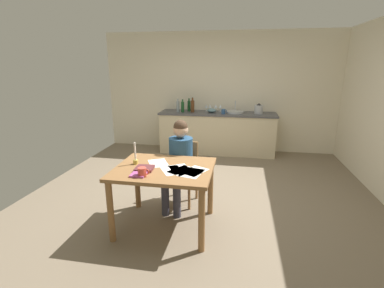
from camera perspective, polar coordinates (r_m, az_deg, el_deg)
ground_plane at (r=4.24m, az=2.13°, el=-10.88°), size 5.20×5.20×0.04m
wall_back at (r=6.40m, az=5.63°, el=10.49°), size 5.20×0.12×2.60m
kitchen_counter at (r=6.19m, az=5.14°, el=2.34°), size 2.51×0.64×0.90m
dining_table at (r=3.26m, az=-5.69°, el=-6.70°), size 1.12×0.91×0.76m
chair_at_table at (r=3.94m, az=-1.87°, el=-5.18°), size 0.45×0.45×0.85m
person_seated at (r=3.74m, az=-2.63°, el=-3.03°), size 0.38×0.62×1.19m
coffee_mug at (r=2.99m, az=-10.13°, el=-5.65°), size 0.13×0.09×0.10m
candlestick at (r=3.36m, az=-11.50°, el=-2.84°), size 0.06×0.06×0.26m
book_magazine at (r=3.08m, az=-10.60°, el=-5.81°), size 0.16×0.26×0.02m
book_cookery at (r=3.18m, az=-9.70°, el=-4.93°), size 0.21×0.20×0.03m
paper_letter at (r=3.12m, az=-4.08°, el=-5.39°), size 0.33×0.36×0.00m
paper_bill at (r=3.37m, az=-6.93°, el=-3.89°), size 0.32×0.36×0.00m
paper_envelope at (r=3.05m, az=-0.04°, el=-5.92°), size 0.27×0.33×0.00m
paper_receipt at (r=3.16m, az=-2.48°, el=-5.08°), size 0.33×0.36×0.00m
paper_notice at (r=3.11m, az=-2.05°, el=-5.44°), size 0.33×0.36×0.00m
paper_flyer at (r=3.10m, az=0.50°, el=-5.55°), size 0.32×0.36×0.00m
sink_unit at (r=6.08m, az=8.76°, el=6.51°), size 0.36×0.36×0.24m
bottle_oil at (r=6.15m, az=-2.91°, el=7.70°), size 0.07×0.07×0.29m
bottle_vinegar at (r=6.11m, az=-1.93°, el=7.64°), size 0.07×0.07×0.28m
bottle_wine_red at (r=6.22m, az=-0.62°, el=7.82°), size 0.07×0.07×0.28m
bottle_sauce at (r=6.10m, az=0.12°, el=7.78°), size 0.08×0.08×0.32m
mixing_bowl at (r=6.09m, az=4.08°, el=6.87°), size 0.20×0.20×0.09m
stovetop_kettle at (r=6.07m, az=13.48°, el=6.97°), size 0.18×0.18×0.22m
wine_glass_near_sink at (r=6.22m, az=5.85°, el=7.63°), size 0.07×0.07×0.15m
wine_glass_by_kettle at (r=6.23m, az=4.88°, el=7.66°), size 0.07×0.07×0.15m
wine_glass_back_left at (r=6.25m, az=3.70°, el=7.70°), size 0.07×0.07×0.15m
wine_glass_back_right at (r=6.26m, az=2.97°, el=7.73°), size 0.07×0.07×0.15m
teacup_on_counter at (r=5.93m, az=6.45°, el=6.65°), size 0.12×0.08×0.10m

